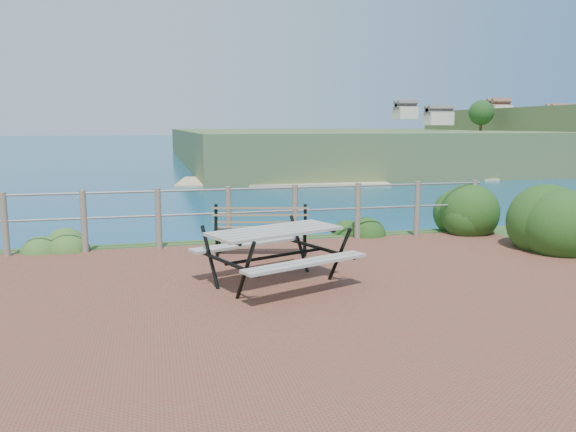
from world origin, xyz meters
name	(u,v)px	position (x,y,z in m)	size (l,w,h in m)	color
ground	(270,308)	(0.00, 0.00, 0.00)	(10.00, 7.00, 0.12)	brown
ocean	(154,131)	(0.00, 200.00, 0.00)	(1200.00, 1200.00, 0.00)	navy
safety_railing	(229,213)	(0.00, 3.35, 0.57)	(9.40, 0.10, 1.00)	#6B5B4C
distant_bay	(567,133)	(173.07, 202.61, -1.52)	(290.00, 232.36, 24.00)	#415D2E
picnic_table	(275,251)	(0.26, 0.87, 0.46)	(1.82, 1.37, 0.71)	#A4A093
park_bench	(261,221)	(0.40, 2.54, 0.55)	(1.51, 0.70, 0.83)	brown
shrub_right_front	(563,249)	(5.37, 1.85, 0.00)	(1.36, 1.36, 1.93)	#164214
shrub_right_edge	(461,232)	(4.51, 3.60, 0.00)	(1.25, 1.25, 1.78)	#164214
shrub_lip_west	(56,248)	(-2.82, 3.87, 0.00)	(0.84, 0.84, 0.61)	#2E5A21
shrub_lip_east	(362,234)	(2.59, 3.87, 0.00)	(0.76, 0.76, 0.50)	#164214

